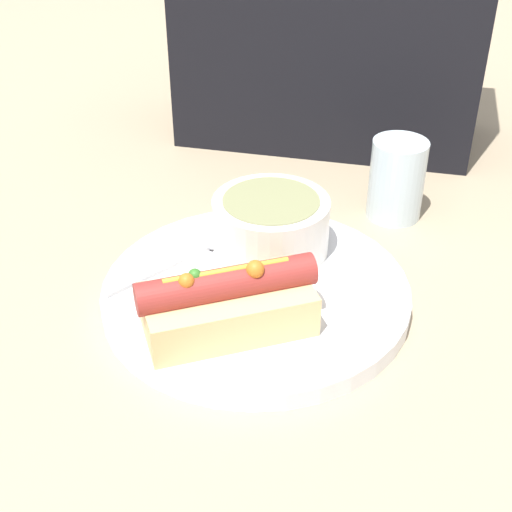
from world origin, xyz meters
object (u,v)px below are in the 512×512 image
object	(u,v)px
soup_bowl	(268,222)
drinking_glass	(397,179)
hot_dog	(227,303)
spoon	(207,248)

from	to	relation	value
soup_bowl	drinking_glass	xyz separation A→B (m)	(0.12, 0.13, -0.00)
hot_dog	drinking_glass	size ratio (longest dim) A/B	1.75
spoon	drinking_glass	bearing A→B (deg)	-15.39
hot_dog	drinking_glass	distance (m)	0.29
hot_dog	drinking_glass	xyz separation A→B (m)	(0.13, 0.26, 0.00)
hot_dog	soup_bowl	distance (m)	0.13
spoon	drinking_glass	world-z (taller)	drinking_glass
hot_dog	soup_bowl	size ratio (longest dim) A/B	1.37
soup_bowl	spoon	size ratio (longest dim) A/B	0.83
hot_dog	spoon	xyz separation A→B (m)	(-0.05, 0.11, -0.02)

